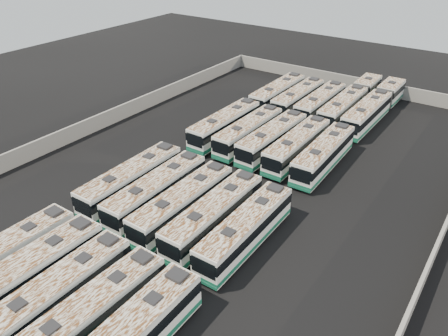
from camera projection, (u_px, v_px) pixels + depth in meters
ground at (230, 177)px, 50.07m from camera, size 140.00×140.00×0.00m
perimeter_wall at (231, 169)px, 49.52m from camera, size 45.20×73.20×2.20m
bus_front_far_left at (3, 259)px, 35.46m from camera, size 2.71×12.65×3.56m
bus_front_left at (26, 277)px, 33.58m from camera, size 2.83×13.26×3.74m
bus_front_center at (57, 295)px, 32.04m from camera, size 2.87×12.78×3.59m
bus_front_right at (89, 316)px, 30.35m from camera, size 2.95×12.78×3.59m
bus_midfront_far_left at (132, 180)px, 45.86m from camera, size 3.01×13.17×3.70m
bus_midfront_left at (157, 191)px, 44.09m from camera, size 3.03×13.01×3.65m
bus_midfront_center at (183, 204)px, 42.14m from camera, size 2.74×12.93×3.64m
bus_midfront_right at (214, 215)px, 40.56m from camera, size 2.87×12.96×3.65m
bus_midfront_far_right at (246, 230)px, 38.75m from camera, size 2.83×12.67×3.56m
bus_midback_far_left at (225, 125)px, 58.01m from camera, size 2.79×13.05×3.68m
bus_midback_left at (249, 132)px, 56.26m from camera, size 2.75×12.70×3.58m
bus_midback_center at (272, 139)px, 54.48m from camera, size 3.02×12.94×3.63m
bus_midback_right at (297, 146)px, 52.79m from camera, size 2.75×12.87×3.63m
bus_midback_far_right at (324, 154)px, 50.89m from camera, size 3.04×12.92×3.63m
bus_back_far_left at (278, 94)px, 68.12m from camera, size 2.82×13.06×3.68m
bus_back_left at (298, 98)px, 66.48m from camera, size 2.70×12.70×3.58m
bus_back_center at (320, 103)px, 64.75m from camera, size 2.78×12.82×3.61m
bus_back_right at (351, 101)px, 65.51m from camera, size 2.94×20.09×3.64m
bus_back_far_right at (375, 106)px, 63.64m from camera, size 2.87×20.33×3.69m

